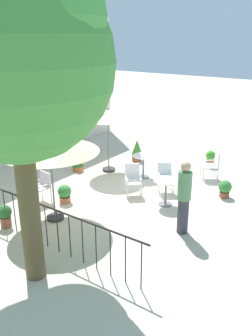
{
  "coord_description": "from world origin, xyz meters",
  "views": [
    {
      "loc": [
        -8.06,
        -5.72,
        4.42
      ],
      "look_at": [
        0.0,
        -0.01,
        0.72
      ],
      "focal_mm": 38.42,
      "sensor_mm": 36.0,
      "label": 1
    }
  ],
  "objects_px": {
    "patio_chair_0": "(213,164)",
    "patio_chair_2": "(133,178)",
    "cafe_table_0": "(166,188)",
    "shade_tree": "(15,61)",
    "potted_plant_4": "(78,162)",
    "potted_plant_0": "(65,193)",
    "potted_plant_3": "(137,150)",
    "patio_umbrella_0": "(50,144)",
    "patio_chair_1": "(165,175)",
    "cafe_table_1": "(143,162)",
    "standing_person": "(184,197)",
    "potted_plant_1": "(5,215)",
    "potted_plant_2": "(225,188)",
    "patio_umbrella_1": "(108,115)",
    "potted_plant_5": "(210,158)",
    "patio_chair_3": "(41,185)"
  },
  "relations": [
    {
      "from": "shade_tree",
      "to": "potted_plant_4",
      "type": "relative_size",
      "value": 8.64
    },
    {
      "from": "standing_person",
      "to": "potted_plant_1",
      "type": "bearing_deg",
      "value": 121.81
    },
    {
      "from": "patio_umbrella_0",
      "to": "patio_umbrella_1",
      "type": "height_order",
      "value": "patio_umbrella_0"
    },
    {
      "from": "potted_plant_0",
      "to": "potted_plant_1",
      "type": "xyz_separation_m",
      "value": [
        -1.81,
        0.21,
        0.04
      ]
    },
    {
      "from": "patio_chair_1",
      "to": "potted_plant_2",
      "type": "height_order",
      "value": "patio_chair_1"
    },
    {
      "from": "standing_person",
      "to": "patio_chair_2",
      "type": "bearing_deg",
      "value": 63.19
    },
    {
      "from": "shade_tree",
      "to": "cafe_table_1",
      "type": "relative_size",
      "value": 7.52
    },
    {
      "from": "patio_umbrella_0",
      "to": "patio_chair_0",
      "type": "distance_m",
      "value": 5.5
    },
    {
      "from": "potted_plant_2",
      "to": "standing_person",
      "type": "relative_size",
      "value": 0.29
    },
    {
      "from": "potted_plant_0",
      "to": "standing_person",
      "type": "bearing_deg",
      "value": -82.77
    },
    {
      "from": "patio_umbrella_0",
      "to": "patio_chair_2",
      "type": "height_order",
      "value": "patio_umbrella_0"
    },
    {
      "from": "patio_chair_0",
      "to": "potted_plant_4",
      "type": "height_order",
      "value": "patio_chair_0"
    },
    {
      "from": "patio_umbrella_0",
      "to": "cafe_table_1",
      "type": "relative_size",
      "value": 3.15
    },
    {
      "from": "shade_tree",
      "to": "patio_chair_1",
      "type": "bearing_deg",
      "value": -1.26
    },
    {
      "from": "patio_chair_0",
      "to": "potted_plant_2",
      "type": "xyz_separation_m",
      "value": [
        -1.09,
        -0.85,
        -0.25
      ]
    },
    {
      "from": "potted_plant_0",
      "to": "potted_plant_3",
      "type": "height_order",
      "value": "potted_plant_3"
    },
    {
      "from": "patio_chair_0",
      "to": "potted_plant_1",
      "type": "relative_size",
      "value": 1.62
    },
    {
      "from": "standing_person",
      "to": "cafe_table_0",
      "type": "bearing_deg",
      "value": 44.85
    },
    {
      "from": "cafe_table_0",
      "to": "potted_plant_5",
      "type": "height_order",
      "value": "cafe_table_0"
    },
    {
      "from": "cafe_table_1",
      "to": "patio_chair_3",
      "type": "xyz_separation_m",
      "value": [
        -3.15,
        1.34,
        -0.03
      ]
    },
    {
      "from": "patio_chair_0",
      "to": "potted_plant_1",
      "type": "height_order",
      "value": "patio_chair_0"
    },
    {
      "from": "potted_plant_0",
      "to": "potted_plant_3",
      "type": "xyz_separation_m",
      "value": [
        4.05,
        0.29,
        0.15
      ]
    },
    {
      "from": "potted_plant_1",
      "to": "patio_chair_2",
      "type": "bearing_deg",
      "value": -23.61
    },
    {
      "from": "cafe_table_0",
      "to": "patio_chair_2",
      "type": "height_order",
      "value": "patio_chair_2"
    },
    {
      "from": "patio_chair_2",
      "to": "patio_chair_1",
      "type": "bearing_deg",
      "value": -42.76
    },
    {
      "from": "cafe_table_0",
      "to": "patio_chair_2",
      "type": "xyz_separation_m",
      "value": [
        0.04,
        1.11,
        0.01
      ]
    },
    {
      "from": "potted_plant_0",
      "to": "cafe_table_1",
      "type": "bearing_deg",
      "value": -15.23
    },
    {
      "from": "patio_umbrella_1",
      "to": "patio_chair_2",
      "type": "bearing_deg",
      "value": -122.77
    },
    {
      "from": "patio_chair_0",
      "to": "patio_chair_2",
      "type": "distance_m",
      "value": 2.84
    },
    {
      "from": "cafe_table_1",
      "to": "potted_plant_5",
      "type": "height_order",
      "value": "cafe_table_1"
    },
    {
      "from": "cafe_table_0",
      "to": "patio_chair_1",
      "type": "bearing_deg",
      "value": 31.11
    },
    {
      "from": "patio_chair_1",
      "to": "potted_plant_2",
      "type": "xyz_separation_m",
      "value": [
        0.66,
        -1.6,
        -0.24
      ]
    },
    {
      "from": "patio_umbrella_0",
      "to": "potted_plant_5",
      "type": "xyz_separation_m",
      "value": [
        5.9,
        -1.67,
        -1.67
      ]
    },
    {
      "from": "cafe_table_0",
      "to": "patio_umbrella_0",
      "type": "bearing_deg",
      "value": 141.13
    },
    {
      "from": "potted_plant_1",
      "to": "potted_plant_2",
      "type": "distance_m",
      "value": 6.0
    },
    {
      "from": "potted_plant_0",
      "to": "shade_tree",
      "type": "bearing_deg",
      "value": -145.53
    },
    {
      "from": "patio_chair_3",
      "to": "potted_plant_2",
      "type": "distance_m",
      "value": 5.19
    },
    {
      "from": "cafe_table_1",
      "to": "potted_plant_3",
      "type": "relative_size",
      "value": 0.92
    },
    {
      "from": "potted_plant_3",
      "to": "potted_plant_5",
      "type": "distance_m",
      "value": 2.64
    },
    {
      "from": "patio_umbrella_0",
      "to": "potted_plant_2",
      "type": "bearing_deg",
      "value": -38.99
    },
    {
      "from": "patio_umbrella_1",
      "to": "patio_chair_0",
      "type": "height_order",
      "value": "patio_umbrella_1"
    },
    {
      "from": "cafe_table_0",
      "to": "potted_plant_2",
      "type": "bearing_deg",
      "value": -39.2
    },
    {
      "from": "potted_plant_0",
      "to": "patio_chair_3",
      "type": "bearing_deg",
      "value": 118.47
    },
    {
      "from": "cafe_table_1",
      "to": "standing_person",
      "type": "bearing_deg",
      "value": -132.32
    },
    {
      "from": "potted_plant_4",
      "to": "patio_umbrella_0",
      "type": "bearing_deg",
      "value": -147.21
    },
    {
      "from": "cafe_table_0",
      "to": "potted_plant_2",
      "type": "xyz_separation_m",
      "value": [
        1.41,
        -1.15,
        -0.23
      ]
    },
    {
      "from": "patio_umbrella_0",
      "to": "cafe_table_0",
      "type": "xyz_separation_m",
      "value": [
        2.33,
        -1.88,
        -1.49
      ]
    },
    {
      "from": "cafe_table_1",
      "to": "potted_plant_4",
      "type": "xyz_separation_m",
      "value": [
        -0.82,
        2.13,
        -0.18
      ]
    },
    {
      "from": "cafe_table_1",
      "to": "potted_plant_0",
      "type": "height_order",
      "value": "cafe_table_1"
    },
    {
      "from": "cafe_table_0",
      "to": "patio_chair_1",
      "type": "xyz_separation_m",
      "value": [
        0.75,
        0.45,
        0.01
      ]
    }
  ]
}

